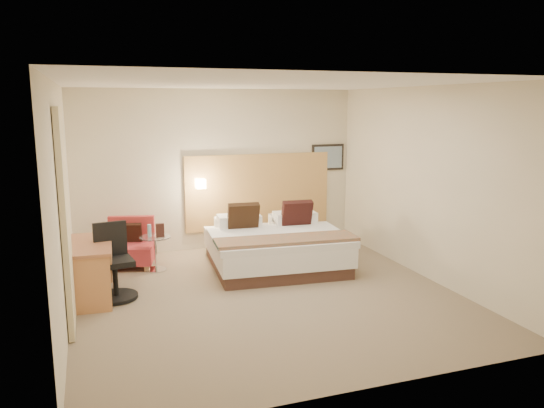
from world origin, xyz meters
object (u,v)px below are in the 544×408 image
object	(u,v)px
bed	(275,246)
side_table	(156,252)
desk	(92,255)
lounge_chair	(130,247)
desk_chair	(114,268)

from	to	relation	value
bed	side_table	size ratio (longest dim) A/B	4.07
bed	desk	distance (m)	2.71
lounge_chair	desk	xyz separation A→B (m)	(-0.55, -1.25, 0.28)
lounge_chair	desk_chair	bearing A→B (deg)	-102.64
side_table	desk	size ratio (longest dim) A/B	0.44
lounge_chair	desk	size ratio (longest dim) A/B	0.70
desk	lounge_chair	bearing A→B (deg)	66.08
desk	desk_chair	distance (m)	0.32
bed	side_table	distance (m)	1.79
desk	desk_chair	world-z (taller)	desk_chair
bed	desk	size ratio (longest dim) A/B	1.78
bed	desk_chair	distance (m)	2.47
desk	desk_chair	size ratio (longest dim) A/B	1.24
bed	desk	bearing A→B (deg)	-168.73
desk	side_table	bearing A→B (deg)	45.11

